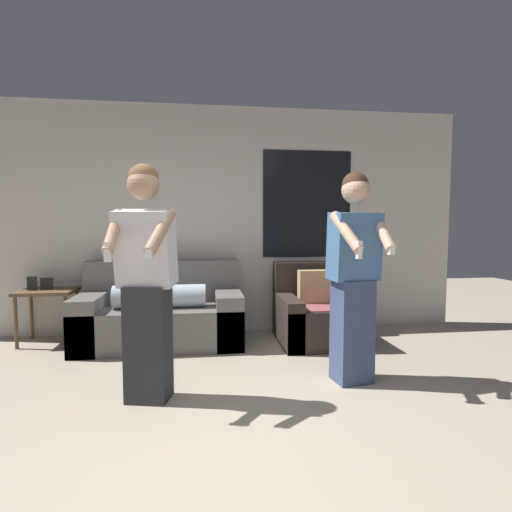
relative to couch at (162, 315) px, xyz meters
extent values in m
plane|color=tan|center=(0.59, -2.44, -0.31)|extent=(14.00, 14.00, 0.00)
cube|color=beige|center=(0.59, 0.47, 1.04)|extent=(6.08, 0.06, 2.70)
cube|color=black|center=(1.73, 0.43, 1.24)|extent=(1.10, 0.01, 1.30)
cube|color=slate|center=(0.00, -0.04, -0.10)|extent=(1.73, 0.86, 0.42)
cube|color=slate|center=(0.00, 0.28, 0.34)|extent=(1.73, 0.22, 0.46)
cube|color=slate|center=(-0.72, -0.04, -0.03)|extent=(0.28, 0.86, 0.56)
cube|color=slate|center=(0.72, -0.04, -0.03)|extent=(0.28, 0.86, 0.56)
cylinder|color=silver|center=(0.00, -0.15, 0.23)|extent=(0.95, 0.24, 0.24)
cube|color=#332823|center=(1.68, -0.18, -0.10)|extent=(0.82, 0.88, 0.42)
cube|color=#332823|center=(1.68, 0.16, 0.33)|extent=(0.82, 0.20, 0.44)
cube|color=#332823|center=(1.36, -0.18, -0.05)|extent=(0.18, 0.88, 0.52)
cube|color=#332823|center=(2.00, -0.18, -0.05)|extent=(0.18, 0.88, 0.52)
cube|color=#994C51|center=(1.68, -0.22, 0.11)|extent=(0.69, 0.70, 0.01)
cube|color=tan|center=(1.68, -0.12, 0.30)|extent=(0.36, 0.14, 0.36)
cube|color=brown|center=(-1.24, 0.17, 0.26)|extent=(0.58, 0.47, 0.04)
cylinder|color=brown|center=(-1.48, -0.02, -0.04)|extent=(0.04, 0.04, 0.55)
cylinder|color=brown|center=(-0.99, -0.02, -0.04)|extent=(0.04, 0.04, 0.55)
cylinder|color=brown|center=(-1.48, 0.37, -0.04)|extent=(0.04, 0.04, 0.55)
cylinder|color=brown|center=(-0.99, 0.37, -0.04)|extent=(0.04, 0.04, 0.55)
cube|color=black|center=(-1.38, 0.15, 0.34)|extent=(0.10, 0.02, 0.17)
cube|color=black|center=(-1.24, 0.17, 0.33)|extent=(0.13, 0.02, 0.15)
cube|color=#28282D|center=(0.05, -1.44, 0.11)|extent=(0.34, 0.30, 0.85)
cube|color=silver|center=(0.05, -1.46, 0.81)|extent=(0.45, 0.37, 0.57)
sphere|color=#A37A5B|center=(0.04, -1.47, 1.26)|extent=(0.22, 0.22, 0.22)
sphere|color=brown|center=(0.04, -1.46, 1.30)|extent=(0.21, 0.21, 0.21)
cylinder|color=#A37A5B|center=(-0.15, -1.57, 0.93)|extent=(0.10, 0.36, 0.32)
cube|color=white|center=(-0.16, -1.72, 0.80)|extent=(0.04, 0.04, 0.13)
cylinder|color=#A37A5B|center=(0.17, -1.64, 0.93)|extent=(0.21, 0.36, 0.32)
cube|color=white|center=(0.11, -1.78, 0.80)|extent=(0.05, 0.05, 0.08)
cube|color=#384770|center=(1.66, -1.30, 0.11)|extent=(0.32, 0.28, 0.85)
cube|color=#3D6693|center=(1.67, -1.31, 0.80)|extent=(0.42, 0.30, 0.55)
sphere|color=tan|center=(1.67, -1.31, 1.25)|extent=(0.22, 0.22, 0.22)
sphere|color=#3D2819|center=(1.67, -1.30, 1.29)|extent=(0.21, 0.21, 0.21)
cylinder|color=tan|center=(1.53, -1.48, 0.93)|extent=(0.19, 0.36, 0.32)
cube|color=white|center=(1.58, -1.63, 0.80)|extent=(0.04, 0.04, 0.13)
cylinder|color=tan|center=(1.85, -1.43, 0.93)|extent=(0.08, 0.36, 0.32)
cube|color=white|center=(1.85, -1.58, 0.80)|extent=(0.05, 0.04, 0.08)
camera|label=1|loc=(0.46, -4.39, 0.97)|focal=28.00mm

